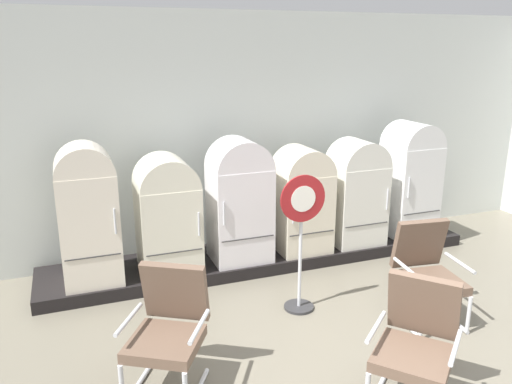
% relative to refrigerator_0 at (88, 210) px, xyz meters
% --- Properties ---
extents(back_wall, '(11.76, 0.12, 3.15)m').
position_rel_refrigerator_0_xyz_m(back_wall, '(2.13, 0.77, 0.60)').
color(back_wall, silver).
rests_on(back_wall, ground).
extents(display_plinth, '(5.58, 0.95, 0.15)m').
position_rel_refrigerator_0_xyz_m(display_plinth, '(2.13, 0.14, -0.91)').
color(display_plinth, black).
rests_on(display_plinth, ground).
extents(refrigerator_0, '(0.63, 0.62, 1.57)m').
position_rel_refrigerator_0_xyz_m(refrigerator_0, '(0.00, 0.00, 0.00)').
color(refrigerator_0, silver).
rests_on(refrigerator_0, display_plinth).
extents(refrigerator_1, '(0.69, 0.70, 1.37)m').
position_rel_refrigerator_0_xyz_m(refrigerator_1, '(0.88, 0.04, -0.12)').
color(refrigerator_1, silver).
rests_on(refrigerator_1, display_plinth).
extents(refrigerator_2, '(0.71, 0.62, 1.52)m').
position_rel_refrigerator_0_xyz_m(refrigerator_2, '(1.76, -0.00, -0.04)').
color(refrigerator_2, white).
rests_on(refrigerator_2, display_plinth).
extents(refrigerator_3, '(0.66, 0.64, 1.35)m').
position_rel_refrigerator_0_xyz_m(refrigerator_3, '(2.60, 0.01, -0.13)').
color(refrigerator_3, beige).
rests_on(refrigerator_3, display_plinth).
extents(refrigerator_4, '(0.68, 0.62, 1.40)m').
position_rel_refrigerator_0_xyz_m(refrigerator_4, '(3.39, -0.00, -0.10)').
color(refrigerator_4, silver).
rests_on(refrigerator_4, display_plinth).
extents(refrigerator_5, '(0.64, 0.66, 1.58)m').
position_rel_refrigerator_0_xyz_m(refrigerator_5, '(4.25, 0.02, 0.00)').
color(refrigerator_5, white).
rests_on(refrigerator_5, display_plinth).
extents(armchair_left, '(0.83, 0.87, 1.02)m').
position_rel_refrigerator_0_xyz_m(armchair_left, '(0.49, -1.93, -0.44)').
color(armchair_left, silver).
rests_on(armchair_left, ground).
extents(armchair_right, '(0.68, 0.75, 1.02)m').
position_rel_refrigerator_0_xyz_m(armchair_right, '(3.15, -1.78, -0.44)').
color(armchair_right, silver).
rests_on(armchair_right, ground).
extents(armchair_center, '(0.88, 0.86, 1.02)m').
position_rel_refrigerator_0_xyz_m(armchair_center, '(2.24, -2.81, -0.44)').
color(armchair_center, silver).
rests_on(armchair_center, ground).
extents(sign_stand, '(0.49, 0.32, 1.49)m').
position_rel_refrigerator_0_xyz_m(sign_stand, '(2.03, -1.18, -0.23)').
color(sign_stand, '#2D2D30').
rests_on(sign_stand, ground).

